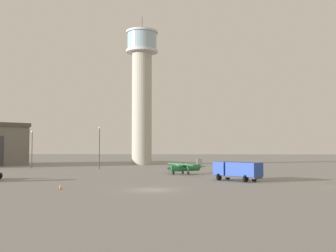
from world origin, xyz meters
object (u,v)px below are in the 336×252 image
control_tower (142,88)px  airplane_green (185,167)px  truck_box_blue (238,170)px  light_post_west (99,144)px  traffic_cone_near_left (60,186)px  light_post_centre (32,146)px

control_tower → airplane_green: size_ratio=4.63×
truck_box_blue → light_post_west: bearing=-6.0°
truck_box_blue → traffic_cone_near_left: size_ratio=10.95×
truck_box_blue → light_post_centre: (-41.69, 30.68, 3.45)m
airplane_green → light_post_centre: light_post_centre is taller
airplane_green → truck_box_blue: 15.40m
light_post_west → traffic_cone_near_left: (4.59, -41.44, -5.11)m
truck_box_blue → light_post_centre: 51.87m
airplane_green → traffic_cone_near_left: bearing=31.2°
light_post_west → control_tower: bearing=71.5°
light_post_west → traffic_cone_near_left: bearing=-83.7°
control_tower → light_post_centre: (-22.27, -18.99, -15.39)m
control_tower → light_post_west: 26.25m
airplane_green → light_post_west: light_post_west is taller
control_tower → light_post_centre: control_tower is taller
truck_box_blue → light_post_centre: size_ratio=0.81×
control_tower → traffic_cone_near_left: bearing=-92.1°
control_tower → traffic_cone_near_left: control_tower is taller
light_post_west → traffic_cone_near_left: 42.01m
light_post_west → traffic_cone_near_left: light_post_west is taller
control_tower → truck_box_blue: bearing=-68.6°
truck_box_blue → light_post_west: size_ratio=0.74×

